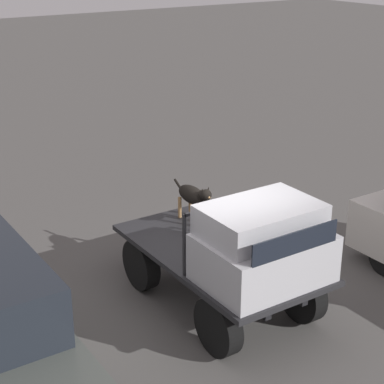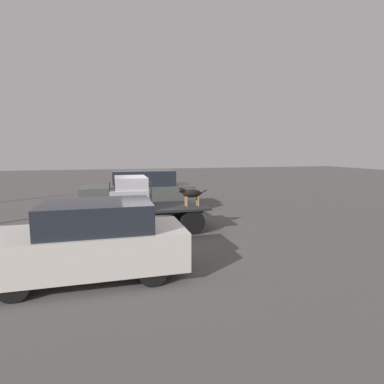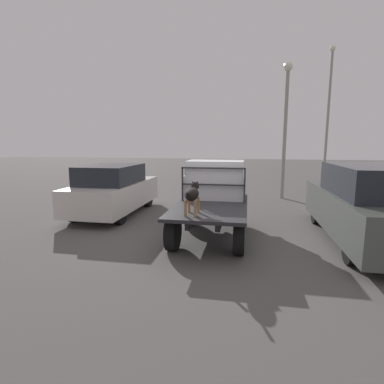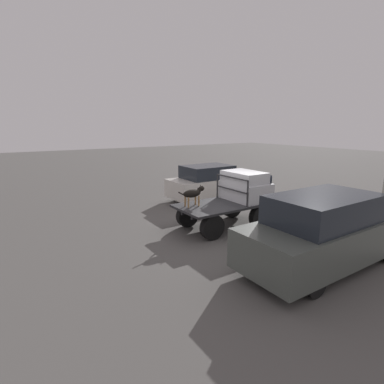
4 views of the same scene
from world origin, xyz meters
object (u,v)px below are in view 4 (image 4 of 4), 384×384
at_px(parked_sedan, 210,183).
at_px(parked_pickup_far, 326,231).
at_px(flatbed_truck, 223,211).
at_px(dog, 193,193).

xyz_separation_m(parked_sedan, parked_pickup_far, (-1.74, -7.50, 0.09)).
xyz_separation_m(flatbed_truck, parked_sedan, (2.07, 3.66, 0.24)).
height_order(flatbed_truck, parked_sedan, parked_sedan).
xyz_separation_m(dog, parked_sedan, (3.17, 3.37, -0.49)).
bearing_deg(dog, flatbed_truck, -20.95).
height_order(parked_sedan, parked_pickup_far, parked_pickup_far).
bearing_deg(flatbed_truck, parked_sedan, 60.55).
bearing_deg(flatbed_truck, parked_pickup_far, -85.19).
bearing_deg(parked_sedan, flatbed_truck, -121.92).
distance_m(dog, parked_sedan, 4.66).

